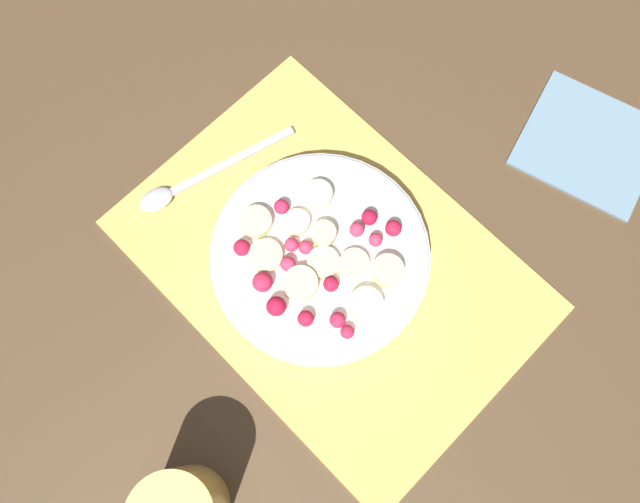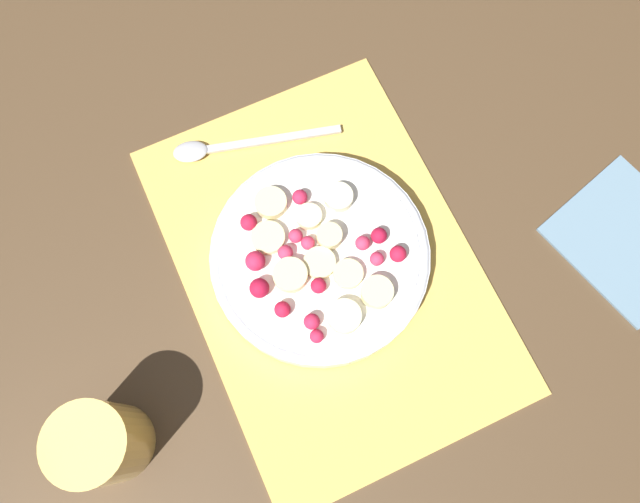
% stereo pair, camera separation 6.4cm
% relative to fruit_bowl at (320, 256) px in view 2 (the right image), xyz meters
% --- Properties ---
extents(ground_plane, '(3.00, 3.00, 0.00)m').
position_rel_fruit_bowl_xyz_m(ground_plane, '(-0.01, -0.01, -0.02)').
color(ground_plane, '#4C3823').
extents(placemat, '(0.43, 0.30, 0.01)m').
position_rel_fruit_bowl_xyz_m(placemat, '(-0.01, -0.01, -0.02)').
color(placemat, '#E0B251').
rests_on(placemat, ground_plane).
extents(fruit_bowl, '(0.23, 0.23, 0.05)m').
position_rel_fruit_bowl_xyz_m(fruit_bowl, '(0.00, 0.00, 0.00)').
color(fruit_bowl, silver).
rests_on(fruit_bowl, placemat).
extents(spoon, '(0.07, 0.19, 0.01)m').
position_rel_fruit_bowl_xyz_m(spoon, '(0.17, 0.04, -0.01)').
color(spoon, '#B2B2B7').
rests_on(spoon, placemat).
extents(drinking_glass, '(0.08, 0.08, 0.10)m').
position_rel_fruit_bowl_xyz_m(drinking_glass, '(-0.09, 0.26, 0.03)').
color(drinking_glass, '#F4CC66').
rests_on(drinking_glass, ground_plane).
extents(napkin, '(0.18, 0.17, 0.01)m').
position_rel_fruit_bowl_xyz_m(napkin, '(-0.12, -0.32, -0.02)').
color(napkin, slate).
rests_on(napkin, ground_plane).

